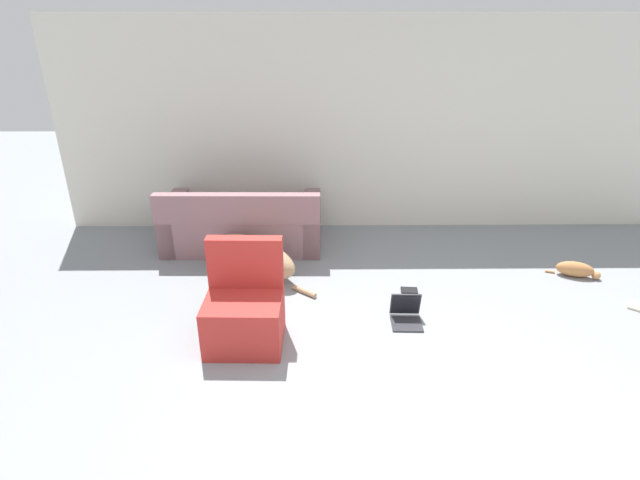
{
  "coord_description": "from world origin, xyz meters",
  "views": [
    {
      "loc": [
        -0.68,
        -2.53,
        2.67
      ],
      "look_at": [
        -0.63,
        2.05,
        0.59
      ],
      "focal_mm": 28.0,
      "sensor_mm": 36.0,
      "label": 1
    }
  ],
  "objects_px": {
    "couch": "(243,225)",
    "laptop_open": "(406,312)",
    "dog": "(250,255)",
    "book_cream": "(636,306)",
    "side_chair": "(245,311)",
    "book_black": "(409,291)",
    "cat": "(576,270)"
  },
  "relations": [
    {
      "from": "couch",
      "to": "book_black",
      "type": "distance_m",
      "value": 2.24
    },
    {
      "from": "laptop_open",
      "to": "book_black",
      "type": "xyz_separation_m",
      "value": [
        0.13,
        0.53,
        -0.07
      ]
    },
    {
      "from": "couch",
      "to": "side_chair",
      "type": "relative_size",
      "value": 2.1
    },
    {
      "from": "couch",
      "to": "cat",
      "type": "xyz_separation_m",
      "value": [
        3.79,
        -0.86,
        -0.19
      ]
    },
    {
      "from": "couch",
      "to": "laptop_open",
      "type": "bearing_deg",
      "value": 136.61
    },
    {
      "from": "cat",
      "to": "couch",
      "type": "bearing_deg",
      "value": -173.29
    },
    {
      "from": "couch",
      "to": "laptop_open",
      "type": "xyz_separation_m",
      "value": [
        1.76,
        -1.71,
        -0.19
      ]
    },
    {
      "from": "dog",
      "to": "side_chair",
      "type": "distance_m",
      "value": 1.34
    },
    {
      "from": "dog",
      "to": "cat",
      "type": "bearing_deg",
      "value": -143.02
    },
    {
      "from": "laptop_open",
      "to": "cat",
      "type": "bearing_deg",
      "value": 24.44
    },
    {
      "from": "book_cream",
      "to": "cat",
      "type": "bearing_deg",
      "value": 115.05
    },
    {
      "from": "dog",
      "to": "cat",
      "type": "height_order",
      "value": "dog"
    },
    {
      "from": "side_chair",
      "to": "dog",
      "type": "bearing_deg",
      "value": 96.59
    },
    {
      "from": "couch",
      "to": "book_cream",
      "type": "relative_size",
      "value": 9.29
    },
    {
      "from": "book_black",
      "to": "cat",
      "type": "bearing_deg",
      "value": 9.55
    },
    {
      "from": "book_black",
      "to": "book_cream",
      "type": "distance_m",
      "value": 2.23
    },
    {
      "from": "couch",
      "to": "laptop_open",
      "type": "height_order",
      "value": "couch"
    },
    {
      "from": "dog",
      "to": "book_cream",
      "type": "distance_m",
      "value": 4.02
    },
    {
      "from": "cat",
      "to": "book_black",
      "type": "relative_size",
      "value": 3.01
    },
    {
      "from": "book_cream",
      "to": "laptop_open",
      "type": "bearing_deg",
      "value": -174.97
    },
    {
      "from": "couch",
      "to": "dog",
      "type": "distance_m",
      "value": 0.72
    },
    {
      "from": "couch",
      "to": "laptop_open",
      "type": "relative_size",
      "value": 6.01
    },
    {
      "from": "side_chair",
      "to": "couch",
      "type": "bearing_deg",
      "value": 99.3
    },
    {
      "from": "laptop_open",
      "to": "book_black",
      "type": "height_order",
      "value": "laptop_open"
    },
    {
      "from": "laptop_open",
      "to": "book_black",
      "type": "bearing_deg",
      "value": 78.04
    },
    {
      "from": "dog",
      "to": "book_cream",
      "type": "xyz_separation_m",
      "value": [
        3.94,
        -0.81,
        -0.19
      ]
    },
    {
      "from": "couch",
      "to": "cat",
      "type": "relative_size",
      "value": 3.52
    },
    {
      "from": "side_chair",
      "to": "book_cream",
      "type": "bearing_deg",
      "value": 9.26
    },
    {
      "from": "dog",
      "to": "book_cream",
      "type": "height_order",
      "value": "dog"
    },
    {
      "from": "laptop_open",
      "to": "book_cream",
      "type": "bearing_deg",
      "value": 6.83
    },
    {
      "from": "cat",
      "to": "side_chair",
      "type": "relative_size",
      "value": 0.6
    },
    {
      "from": "dog",
      "to": "cat",
      "type": "xyz_separation_m",
      "value": [
        3.64,
        -0.16,
        -0.12
      ]
    }
  ]
}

